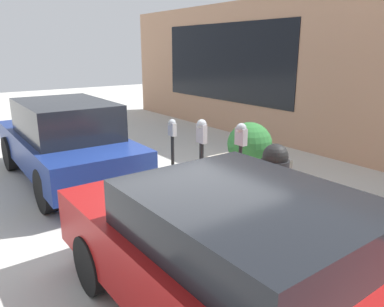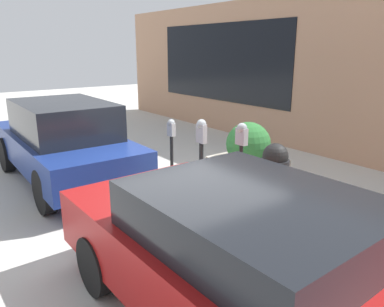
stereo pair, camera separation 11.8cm
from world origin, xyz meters
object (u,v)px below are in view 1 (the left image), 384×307
(parking_meter_middle, at_px, (172,140))
(trash_bin, at_px, (274,178))
(parking_meter_second, at_px, (202,145))
(parked_car_middle, at_px, (65,140))
(parking_meter_nearest, at_px, (241,149))
(planter_box, at_px, (249,158))
(parked_car_front, at_px, (235,255))

(parking_meter_middle, distance_m, trash_bin, 2.06)
(parking_meter_second, relative_size, trash_bin, 1.26)
(parking_meter_middle, bearing_deg, parked_car_middle, 45.12)
(parking_meter_nearest, relative_size, parked_car_middle, 0.34)
(parking_meter_second, relative_size, parking_meter_middle, 1.09)
(parked_car_middle, bearing_deg, parking_meter_middle, -133.67)
(parking_meter_nearest, distance_m, trash_bin, 0.84)
(planter_box, distance_m, trash_bin, 1.38)
(parking_meter_middle, bearing_deg, planter_box, -117.77)
(planter_box, bearing_deg, parking_meter_middle, 62.23)
(parked_car_front, bearing_deg, parking_meter_second, -32.44)
(parked_car_middle, xyz_separation_m, trash_bin, (-3.42, -2.18, -0.26))
(parking_meter_second, distance_m, trash_bin, 1.31)
(parking_meter_second, bearing_deg, planter_box, -83.11)
(parked_car_front, bearing_deg, parked_car_middle, -1.61)
(parked_car_middle, relative_size, trash_bin, 3.90)
(parking_meter_nearest, xyz_separation_m, parked_car_middle, (3.28, 1.56, -0.28))
(parking_meter_nearest, height_order, planter_box, parking_meter_nearest)
(planter_box, relative_size, trash_bin, 1.06)
(planter_box, distance_m, parked_car_middle, 3.60)
(parking_meter_second, xyz_separation_m, planter_box, (0.16, -1.29, -0.48))
(parking_meter_second, bearing_deg, parking_meter_middle, 2.08)
(parked_car_front, xyz_separation_m, parked_car_middle, (4.97, -0.08, 0.09))
(parking_meter_nearest, height_order, parking_meter_second, parking_meter_nearest)
(parking_meter_second, bearing_deg, parking_meter_nearest, -178.58)
(planter_box, height_order, trash_bin, planter_box)
(parking_meter_second, bearing_deg, trash_bin, -148.99)
(parking_meter_middle, bearing_deg, parking_meter_nearest, -178.26)
(parking_meter_middle, bearing_deg, parked_car_front, 155.41)
(planter_box, height_order, parked_car_front, parked_car_front)
(parking_meter_second, distance_m, parked_car_front, 3.09)
(planter_box, relative_size, parked_car_front, 0.30)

